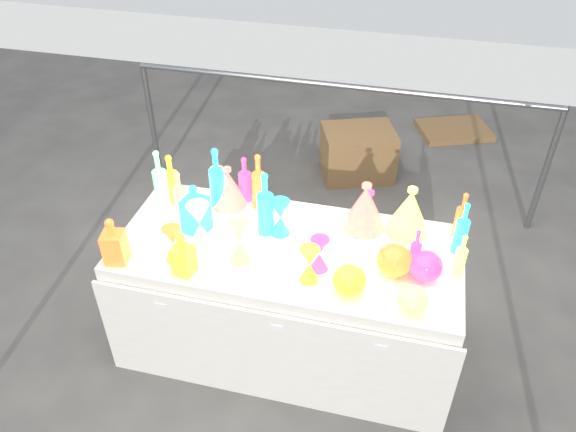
% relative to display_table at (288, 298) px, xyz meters
% --- Properties ---
extents(ground, '(80.00, 80.00, 0.00)m').
position_rel_display_table_xyz_m(ground, '(-0.00, 0.01, -0.37)').
color(ground, slate).
rests_on(ground, ground).
extents(display_table, '(1.84, 0.83, 0.75)m').
position_rel_display_table_xyz_m(display_table, '(0.00, 0.00, 0.00)').
color(display_table, white).
rests_on(display_table, ground).
extents(cardboard_box_closed, '(0.69, 0.60, 0.42)m').
position_rel_display_table_xyz_m(cardboard_box_closed, '(0.13, 1.93, -0.16)').
color(cardboard_box_closed, olive).
rests_on(cardboard_box_closed, ground).
extents(cardboard_box_flat, '(0.78, 0.67, 0.06)m').
position_rel_display_table_xyz_m(cardboard_box_flat, '(0.94, 2.87, -0.35)').
color(cardboard_box_flat, olive).
rests_on(cardboard_box_flat, ground).
extents(bottle_0, '(0.09, 0.09, 0.30)m').
position_rel_display_table_xyz_m(bottle_0, '(-0.51, 0.36, 0.52)').
color(bottle_0, '#C83D12').
rests_on(bottle_0, display_table).
extents(bottle_1, '(0.10, 0.10, 0.38)m').
position_rel_display_table_xyz_m(bottle_1, '(-0.47, 0.26, 0.57)').
color(bottle_1, '#1B941B').
rests_on(bottle_1, display_table).
extents(bottle_2, '(0.10, 0.10, 0.34)m').
position_rel_display_table_xyz_m(bottle_2, '(-0.24, 0.31, 0.55)').
color(bottle_2, '#FDA11A').
rests_on(bottle_2, display_table).
extents(bottle_3, '(0.09, 0.09, 0.28)m').
position_rel_display_table_xyz_m(bottle_3, '(-0.34, 0.36, 0.52)').
color(bottle_3, '#1B469D').
rests_on(bottle_3, display_table).
extents(bottle_4, '(0.09, 0.09, 0.29)m').
position_rel_display_table_xyz_m(bottle_4, '(-0.63, 0.12, 0.52)').
color(bottle_4, '#156E87').
rests_on(bottle_4, display_table).
extents(bottle_5, '(0.09, 0.09, 0.36)m').
position_rel_display_table_xyz_m(bottle_5, '(-0.78, 0.19, 0.56)').
color(bottle_5, '#CD299D').
rests_on(bottle_5, display_table).
extents(bottle_6, '(0.09, 0.09, 0.31)m').
position_rel_display_table_xyz_m(bottle_6, '(-0.73, 0.24, 0.53)').
color(bottle_6, '#C83D12').
rests_on(bottle_6, display_table).
extents(bottle_7, '(0.11, 0.11, 0.38)m').
position_rel_display_table_xyz_m(bottle_7, '(-0.14, 0.10, 0.56)').
color(bottle_7, '#1B941B').
rests_on(bottle_7, display_table).
extents(decanter_0, '(0.11, 0.11, 0.25)m').
position_rel_display_table_xyz_m(decanter_0, '(-0.45, -0.30, 0.50)').
color(decanter_0, '#C83D12').
rests_on(decanter_0, display_table).
extents(decanter_1, '(0.12, 0.12, 0.26)m').
position_rel_display_table_xyz_m(decanter_1, '(-0.81, -0.30, 0.51)').
color(decanter_1, '#FDA11A').
rests_on(decanter_1, display_table).
extents(decanter_2, '(0.14, 0.14, 0.29)m').
position_rel_display_table_xyz_m(decanter_2, '(-0.51, 0.03, 0.52)').
color(decanter_2, '#1B941B').
rests_on(decanter_2, display_table).
extents(hourglass_0, '(0.11, 0.11, 0.19)m').
position_rel_display_table_xyz_m(hourglass_0, '(-0.53, -0.22, 0.47)').
color(hourglass_0, '#FDA11A').
rests_on(hourglass_0, display_table).
extents(hourglass_1, '(0.10, 0.10, 0.19)m').
position_rel_display_table_xyz_m(hourglass_1, '(0.19, -0.12, 0.47)').
color(hourglass_1, '#1B469D').
rests_on(hourglass_1, display_table).
extents(hourglass_2, '(0.13, 0.13, 0.23)m').
position_rel_display_table_xyz_m(hourglass_2, '(-0.21, -0.15, 0.49)').
color(hourglass_2, '#156E87').
rests_on(hourglass_2, display_table).
extents(hourglass_3, '(0.14, 0.14, 0.25)m').
position_rel_display_table_xyz_m(hourglass_3, '(-0.45, -0.07, 0.50)').
color(hourglass_3, '#CD299D').
rests_on(hourglass_3, display_table).
extents(hourglass_4, '(0.12, 0.12, 0.20)m').
position_rel_display_table_xyz_m(hourglass_4, '(0.16, -0.21, 0.47)').
color(hourglass_4, '#C83D12').
rests_on(hourglass_4, display_table).
extents(hourglass_5, '(0.14, 0.14, 0.21)m').
position_rel_display_table_xyz_m(hourglass_5, '(-0.07, 0.11, 0.48)').
color(hourglass_5, '#1B941B').
rests_on(hourglass_5, display_table).
extents(globe_0, '(0.17, 0.17, 0.13)m').
position_rel_display_table_xyz_m(globe_0, '(0.36, -0.24, 0.44)').
color(globe_0, '#C83D12').
rests_on(globe_0, display_table).
extents(globe_1, '(0.18, 0.18, 0.12)m').
position_rel_display_table_xyz_m(globe_1, '(0.66, -0.30, 0.43)').
color(globe_1, '#156E87').
rests_on(globe_1, display_table).
extents(globe_2, '(0.23, 0.23, 0.14)m').
position_rel_display_table_xyz_m(globe_2, '(0.55, -0.06, 0.45)').
color(globe_2, '#FDA11A').
rests_on(globe_2, display_table).
extents(globe_3, '(0.18, 0.18, 0.13)m').
position_rel_display_table_xyz_m(globe_3, '(0.70, -0.06, 0.44)').
color(globe_3, '#1B469D').
rests_on(globe_3, display_table).
extents(lampshade_0, '(0.25, 0.25, 0.25)m').
position_rel_display_table_xyz_m(lampshade_0, '(-0.42, 0.29, 0.50)').
color(lampshade_0, yellow).
rests_on(lampshade_0, display_table).
extents(lampshade_1, '(0.29, 0.29, 0.28)m').
position_rel_display_table_xyz_m(lampshade_1, '(0.36, 0.27, 0.51)').
color(lampshade_1, yellow).
rests_on(lampshade_1, display_table).
extents(lampshade_2, '(0.24, 0.24, 0.23)m').
position_rel_display_table_xyz_m(lampshade_2, '(0.38, 0.29, 0.49)').
color(lampshade_2, '#1B469D').
rests_on(lampshade_2, display_table).
extents(lampshade_3, '(0.26, 0.26, 0.28)m').
position_rel_display_table_xyz_m(lampshade_3, '(0.59, 0.29, 0.51)').
color(lampshade_3, '#156E87').
rests_on(lampshade_3, display_table).
extents(bottle_8, '(0.08, 0.08, 0.31)m').
position_rel_display_table_xyz_m(bottle_8, '(0.86, 0.18, 0.53)').
color(bottle_8, '#1B941B').
rests_on(bottle_8, display_table).
extents(bottle_9, '(0.07, 0.07, 0.28)m').
position_rel_display_table_xyz_m(bottle_9, '(0.86, 0.31, 0.51)').
color(bottle_9, '#FDA11A').
rests_on(bottle_9, display_table).
extents(bottle_10, '(0.06, 0.06, 0.24)m').
position_rel_display_table_xyz_m(bottle_10, '(0.64, -0.00, 0.50)').
color(bottle_10, '#1B469D').
rests_on(bottle_10, display_table).
extents(bottle_11, '(0.06, 0.06, 0.25)m').
position_rel_display_table_xyz_m(bottle_11, '(0.86, 0.00, 0.50)').
color(bottle_11, '#156E87').
rests_on(bottle_11, display_table).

